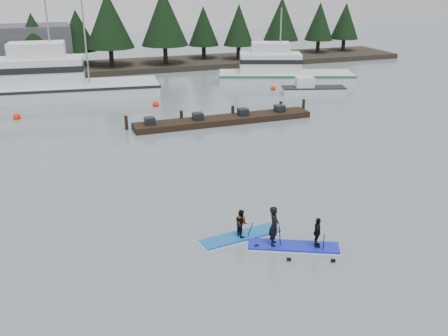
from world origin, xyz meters
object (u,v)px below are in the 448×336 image
object	(u,v)px
fishing_boat_large	(59,90)
fishing_boat_medium	(282,77)
floating_dock	(224,120)
paddleboard_duo	(292,235)
paddleboard_solo	(241,230)

from	to	relation	value
fishing_boat_large	fishing_boat_medium	world-z (taller)	fishing_boat_large
floating_dock	paddleboard_duo	bearing A→B (deg)	-101.71
fishing_boat_large	fishing_boat_medium	xyz separation A→B (m)	(21.30, -0.54, -0.14)
fishing_boat_medium	floating_dock	xyz separation A→B (m)	(-10.28, -11.82, -0.34)
fishing_boat_medium	paddleboard_solo	distance (m)	32.07
paddleboard_solo	paddleboard_duo	size ratio (longest dim) A/B	0.97
floating_dock	paddleboard_duo	distance (m)	18.11
floating_dock	paddleboard_solo	world-z (taller)	paddleboard_solo
fishing_boat_large	floating_dock	distance (m)	16.56
fishing_boat_medium	paddleboard_duo	xyz separation A→B (m)	(-13.65, -29.61, 0.01)
fishing_boat_medium	paddleboard_solo	bearing A→B (deg)	-99.22
fishing_boat_medium	floating_dock	world-z (taller)	fishing_boat_medium
fishing_boat_large	paddleboard_solo	size ratio (longest dim) A/B	4.73
paddleboard_duo	fishing_boat_large	bearing A→B (deg)	129.14
fishing_boat_large	paddleboard_duo	distance (m)	31.10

